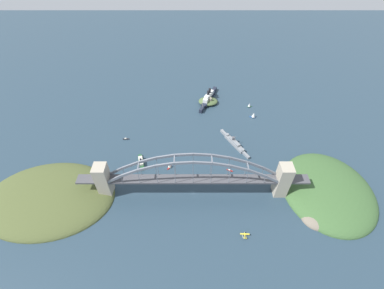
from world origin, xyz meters
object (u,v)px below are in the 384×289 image
object	(u,v)px
ocean_liner	(207,98)
small_boat_2	(253,115)
small_boat_0	(125,139)
small_boat_3	(229,170)
harbor_ferry_steamer	(140,162)
naval_cruiser	(233,143)
small_boat_4	(169,166)
small_boat_1	(248,105)
fort_island_mid_harbor	(207,101)
harbor_arch_bridge	(192,179)
seaplane_taxiing_near_bridge	(244,235)

from	to	relation	value
ocean_liner	small_boat_2	bearing A→B (deg)	-33.27
small_boat_0	small_boat_3	distance (m)	167.88
harbor_ferry_steamer	small_boat_2	world-z (taller)	small_boat_2
naval_cruiser	small_boat_0	world-z (taller)	naval_cruiser
naval_cruiser	small_boat_4	xyz separation A→B (m)	(-95.81, -46.45, 0.72)
ocean_liner	small_boat_4	size ratio (longest dim) A/B	9.25
small_boat_4	harbor_ferry_steamer	bearing A→B (deg)	169.04
ocean_liner	small_boat_2	xyz separation A→B (m)	(74.77, -49.07, -0.93)
small_boat_1	small_boat_2	world-z (taller)	small_boat_2
harbor_ferry_steamer	fort_island_mid_harbor	bearing A→B (deg)	55.05
ocean_liner	harbor_ferry_steamer	world-z (taller)	ocean_liner
fort_island_mid_harbor	small_boat_2	bearing A→B (deg)	-28.74
ocean_liner	small_boat_3	world-z (taller)	ocean_liner
harbor_ferry_steamer	small_boat_0	xyz separation A→B (m)	(-30.67, 49.61, -1.84)
harbor_arch_bridge	small_boat_0	distance (m)	146.76
ocean_liner	small_boat_4	distance (m)	172.51
small_boat_2	harbor_ferry_steamer	bearing A→B (deg)	-149.51
small_boat_3	naval_cruiser	bearing A→B (deg)	76.87
ocean_liner	seaplane_taxiing_near_bridge	distance (m)	264.82
harbor_arch_bridge	naval_cruiser	xyz separation A→B (m)	(63.23, 88.54, -24.25)
harbor_arch_bridge	seaplane_taxiing_near_bridge	world-z (taller)	harbor_arch_bridge
naval_cruiser	small_boat_0	distance (m)	168.02
small_boat_2	ocean_liner	bearing A→B (deg)	146.73
ocean_liner	small_boat_4	world-z (taller)	ocean_liner
naval_cruiser	small_boat_3	world-z (taller)	naval_cruiser
harbor_ferry_steamer	small_boat_2	xyz separation A→B (m)	(177.06, 104.26, 2.68)
harbor_arch_bridge	small_boat_4	bearing A→B (deg)	127.74
naval_cruiser	small_boat_0	bearing A→B (deg)	176.20
seaplane_taxiing_near_bridge	small_boat_0	size ratio (longest dim) A/B	1.03
fort_island_mid_harbor	small_boat_4	bearing A→B (deg)	-111.53
harbor_ferry_steamer	fort_island_mid_harbor	size ratio (longest dim) A/B	0.88
ocean_liner	small_boat_1	size ratio (longest dim) A/B	9.04
fort_island_mid_harbor	small_boat_3	distance (m)	161.13
ocean_liner	small_boat_2	world-z (taller)	ocean_liner
small_boat_0	ocean_liner	bearing A→B (deg)	37.95
small_boat_0	small_boat_3	size ratio (longest dim) A/B	1.18
ocean_liner	small_boat_2	distance (m)	89.44
ocean_liner	naval_cruiser	bearing A→B (deg)	-73.20
small_boat_0	small_boat_2	bearing A→B (deg)	14.74
seaplane_taxiing_near_bridge	small_boat_3	xyz separation A→B (m)	(-7.20, 95.92, -1.19)
small_boat_4	small_boat_3	bearing A→B (deg)	-4.04
harbor_arch_bridge	small_boat_1	distance (m)	211.59
small_boat_3	small_boat_1	bearing A→B (deg)	71.34
small_boat_4	small_boat_0	bearing A→B (deg)	141.28
harbor_arch_bridge	small_boat_1	world-z (taller)	harbor_arch_bridge
harbor_ferry_steamer	small_boat_0	size ratio (longest dim) A/B	2.98
naval_cruiser	seaplane_taxiing_near_bridge	distance (m)	148.36
fort_island_mid_harbor	small_boat_0	distance (m)	163.56
harbor_arch_bridge	small_boat_1	size ratio (longest dim) A/B	33.24
harbor_arch_bridge	small_boat_2	world-z (taller)	harbor_arch_bridge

